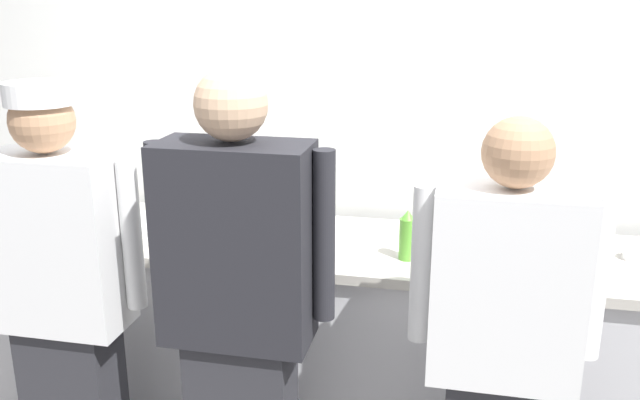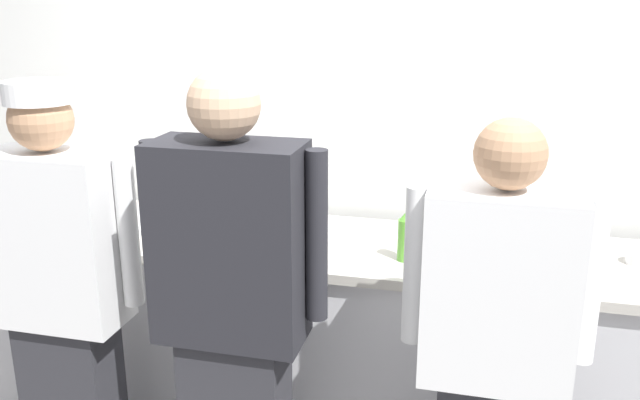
{
  "view_description": "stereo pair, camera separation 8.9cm",
  "coord_description": "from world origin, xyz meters",
  "px_view_note": "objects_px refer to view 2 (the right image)",
  "views": [
    {
      "loc": [
        0.59,
        -2.25,
        1.91
      ],
      "look_at": [
        0.02,
        0.36,
        1.1
      ],
      "focal_mm": 37.82,
      "sensor_mm": 36.0,
      "label": 1
    },
    {
      "loc": [
        0.67,
        -2.23,
        1.91
      ],
      "look_at": [
        0.02,
        0.36,
        1.1
      ],
      "focal_mm": 37.82,
      "sensor_mm": 36.0,
      "label": 2
    }
  ],
  "objects_px": {
    "chef_near_left": "(62,296)",
    "chef_far_right": "(493,357)",
    "plate_stack_front": "(509,246)",
    "deli_cup": "(301,216)",
    "sheet_tray": "(152,222)",
    "squeeze_bottle_secondary": "(406,237)",
    "ramekin_green_sauce": "(638,258)",
    "ramekin_orange_sauce": "(104,207)",
    "chef_center": "(233,314)",
    "plate_stack_rear": "(441,246)",
    "squeeze_bottle_spare": "(37,206)",
    "chefs_knife": "(479,258)",
    "ramekin_red_sauce": "(595,269)",
    "squeeze_bottle_primary": "(52,214)",
    "ramekin_yellow_sauce": "(322,231)",
    "mixing_bowl_steel": "(249,226)"
  },
  "relations": [
    {
      "from": "chef_center",
      "to": "deli_cup",
      "type": "distance_m",
      "value": 0.87
    },
    {
      "from": "squeeze_bottle_spare",
      "to": "deli_cup",
      "type": "xyz_separation_m",
      "value": [
        1.15,
        0.27,
        -0.04
      ]
    },
    {
      "from": "squeeze_bottle_primary",
      "to": "ramekin_green_sauce",
      "type": "xyz_separation_m",
      "value": [
        2.38,
        0.27,
        -0.07
      ]
    },
    {
      "from": "sheet_tray",
      "to": "ramekin_green_sauce",
      "type": "xyz_separation_m",
      "value": [
        2.04,
        0.03,
        0.01
      ]
    },
    {
      "from": "chef_near_left",
      "to": "ramekin_yellow_sauce",
      "type": "bearing_deg",
      "value": 43.57
    },
    {
      "from": "chefs_knife",
      "to": "sheet_tray",
      "type": "bearing_deg",
      "value": 177.2
    },
    {
      "from": "ramekin_orange_sauce",
      "to": "chefs_knife",
      "type": "distance_m",
      "value": 1.77
    },
    {
      "from": "ramekin_red_sauce",
      "to": "sheet_tray",
      "type": "bearing_deg",
      "value": 176.06
    },
    {
      "from": "sheet_tray",
      "to": "ramekin_orange_sauce",
      "type": "relative_size",
      "value": 4.84
    },
    {
      "from": "mixing_bowl_steel",
      "to": "chefs_knife",
      "type": "bearing_deg",
      "value": -0.86
    },
    {
      "from": "sheet_tray",
      "to": "plate_stack_rear",
      "type": "bearing_deg",
      "value": -2.57
    },
    {
      "from": "ramekin_yellow_sauce",
      "to": "ramekin_red_sauce",
      "type": "height_order",
      "value": "same"
    },
    {
      "from": "chefs_knife",
      "to": "squeeze_bottle_primary",
      "type": "bearing_deg",
      "value": -174.65
    },
    {
      "from": "mixing_bowl_steel",
      "to": "ramekin_orange_sauce",
      "type": "distance_m",
      "value": 0.81
    },
    {
      "from": "mixing_bowl_steel",
      "to": "squeeze_bottle_primary",
      "type": "relative_size",
      "value": 1.87
    },
    {
      "from": "squeeze_bottle_primary",
      "to": "chef_far_right",
      "type": "bearing_deg",
      "value": -13.55
    },
    {
      "from": "sheet_tray",
      "to": "deli_cup",
      "type": "distance_m",
      "value": 0.68
    },
    {
      "from": "squeeze_bottle_secondary",
      "to": "ramekin_orange_sauce",
      "type": "xyz_separation_m",
      "value": [
        -1.47,
        0.26,
        -0.07
      ]
    },
    {
      "from": "squeeze_bottle_primary",
      "to": "ramekin_yellow_sauce",
      "type": "distance_m",
      "value": 1.16
    },
    {
      "from": "ramekin_green_sauce",
      "to": "chefs_knife",
      "type": "height_order",
      "value": "ramekin_green_sauce"
    },
    {
      "from": "chef_center",
      "to": "chef_far_right",
      "type": "height_order",
      "value": "chef_center"
    },
    {
      "from": "chef_far_right",
      "to": "squeeze_bottle_primary",
      "type": "bearing_deg",
      "value": 166.45
    },
    {
      "from": "squeeze_bottle_spare",
      "to": "ramekin_orange_sauce",
      "type": "xyz_separation_m",
      "value": [
        0.18,
        0.24,
        -0.06
      ]
    },
    {
      "from": "plate_stack_front",
      "to": "deli_cup",
      "type": "height_order",
      "value": "deli_cup"
    },
    {
      "from": "chef_near_left",
      "to": "mixing_bowl_steel",
      "type": "height_order",
      "value": "chef_near_left"
    },
    {
      "from": "plate_stack_front",
      "to": "sheet_tray",
      "type": "distance_m",
      "value": 1.56
    },
    {
      "from": "ramekin_orange_sauce",
      "to": "ramekin_green_sauce",
      "type": "bearing_deg",
      "value": -1.74
    },
    {
      "from": "squeeze_bottle_primary",
      "to": "chefs_knife",
      "type": "xyz_separation_m",
      "value": [
        1.79,
        0.17,
        -0.09
      ]
    },
    {
      "from": "ramekin_yellow_sauce",
      "to": "chef_near_left",
      "type": "bearing_deg",
      "value": -136.43
    },
    {
      "from": "squeeze_bottle_secondary",
      "to": "ramekin_green_sauce",
      "type": "height_order",
      "value": "squeeze_bottle_secondary"
    },
    {
      "from": "squeeze_bottle_primary",
      "to": "squeeze_bottle_secondary",
      "type": "height_order",
      "value": "squeeze_bottle_primary"
    },
    {
      "from": "chef_near_left",
      "to": "deli_cup",
      "type": "distance_m",
      "value": 1.06
    },
    {
      "from": "mixing_bowl_steel",
      "to": "plate_stack_rear",
      "type": "bearing_deg",
      "value": -0.12
    },
    {
      "from": "squeeze_bottle_primary",
      "to": "squeeze_bottle_secondary",
      "type": "distance_m",
      "value": 1.51
    },
    {
      "from": "plate_stack_rear",
      "to": "ramekin_orange_sauce",
      "type": "height_order",
      "value": "plate_stack_rear"
    },
    {
      "from": "chef_near_left",
      "to": "plate_stack_front",
      "type": "distance_m",
      "value": 1.69
    },
    {
      "from": "chef_near_left",
      "to": "chef_center",
      "type": "xyz_separation_m",
      "value": [
        0.67,
        -0.04,
        0.03
      ]
    },
    {
      "from": "chef_center",
      "to": "sheet_tray",
      "type": "relative_size",
      "value": 3.74
    },
    {
      "from": "squeeze_bottle_secondary",
      "to": "chefs_knife",
      "type": "xyz_separation_m",
      "value": [
        0.28,
        0.08,
        -0.09
      ]
    },
    {
      "from": "plate_stack_rear",
      "to": "ramekin_green_sauce",
      "type": "xyz_separation_m",
      "value": [
        0.75,
        0.09,
        -0.01
      ]
    },
    {
      "from": "sheet_tray",
      "to": "ramekin_red_sauce",
      "type": "xyz_separation_m",
      "value": [
        1.87,
        -0.13,
        0.01
      ]
    },
    {
      "from": "sheet_tray",
      "to": "squeeze_bottle_spare",
      "type": "xyz_separation_m",
      "value": [
        -0.49,
        -0.14,
        0.08
      ]
    },
    {
      "from": "squeeze_bottle_primary",
      "to": "ramekin_green_sauce",
      "type": "bearing_deg",
      "value": 6.49
    },
    {
      "from": "sheet_tray",
      "to": "ramekin_green_sauce",
      "type": "relative_size",
      "value": 5.0
    },
    {
      "from": "chef_near_left",
      "to": "chef_far_right",
      "type": "height_order",
      "value": "chef_near_left"
    },
    {
      "from": "ramekin_red_sauce",
      "to": "plate_stack_front",
      "type": "bearing_deg",
      "value": 161.97
    },
    {
      "from": "sheet_tray",
      "to": "squeeze_bottle_secondary",
      "type": "xyz_separation_m",
      "value": [
        1.17,
        -0.15,
        0.08
      ]
    },
    {
      "from": "chefs_knife",
      "to": "mixing_bowl_steel",
      "type": "bearing_deg",
      "value": 179.14
    },
    {
      "from": "plate_stack_rear",
      "to": "sheet_tray",
      "type": "bearing_deg",
      "value": 177.43
    },
    {
      "from": "chef_center",
      "to": "sheet_tray",
      "type": "distance_m",
      "value": 1.0
    }
  ]
}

